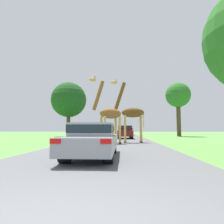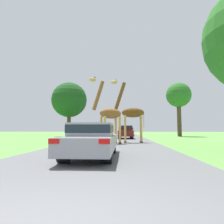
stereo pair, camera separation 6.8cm
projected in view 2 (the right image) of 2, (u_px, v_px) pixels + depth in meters
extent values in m
cube|color=#5B5B5E|center=(118.00, 136.00, 31.58)|extent=(7.07, 120.00, 0.00)
cylinder|color=tan|center=(105.00, 130.00, 14.20)|extent=(0.18, 0.18, 2.03)
cylinder|color=#2D2319|center=(105.00, 144.00, 14.12)|extent=(0.23, 0.23, 0.11)
cylinder|color=tan|center=(101.00, 130.00, 14.77)|extent=(0.18, 0.18, 2.03)
cylinder|color=#2D2319|center=(101.00, 143.00, 14.69)|extent=(0.23, 0.23, 0.11)
cylinder|color=tan|center=(120.00, 130.00, 14.76)|extent=(0.18, 0.18, 2.03)
cylinder|color=#2D2319|center=(120.00, 143.00, 14.68)|extent=(0.23, 0.23, 0.11)
cylinder|color=tan|center=(116.00, 130.00, 15.33)|extent=(0.18, 0.18, 2.03)
cylinder|color=#2D2319|center=(116.00, 143.00, 15.25)|extent=(0.23, 0.23, 0.11)
ellipsoid|color=brown|center=(111.00, 113.00, 14.87)|extent=(1.89, 1.55, 0.78)
cylinder|color=brown|center=(98.00, 95.00, 14.52)|extent=(0.96, 0.73, 2.22)
ellipsoid|color=tan|center=(93.00, 80.00, 14.40)|extent=(0.60, 0.49, 0.30)
cylinder|color=tan|center=(120.00, 121.00, 15.21)|extent=(0.06, 0.06, 1.12)
cone|color=brown|center=(95.00, 77.00, 14.44)|extent=(0.07, 0.07, 0.16)
cone|color=brown|center=(94.00, 77.00, 14.56)|extent=(0.07, 0.07, 0.16)
cylinder|color=tan|center=(125.00, 129.00, 16.01)|extent=(0.15, 0.15, 2.21)
cylinder|color=#2D2319|center=(125.00, 142.00, 15.92)|extent=(0.20, 0.20, 0.09)
cylinder|color=tan|center=(125.00, 129.00, 16.57)|extent=(0.15, 0.15, 2.21)
cylinder|color=#2D2319|center=(125.00, 142.00, 16.48)|extent=(0.20, 0.20, 0.09)
cylinder|color=tan|center=(141.00, 129.00, 15.97)|extent=(0.15, 0.15, 2.21)
cylinder|color=#2D2319|center=(142.00, 142.00, 15.88)|extent=(0.20, 0.20, 0.09)
cylinder|color=tan|center=(141.00, 129.00, 16.53)|extent=(0.15, 0.15, 2.21)
cylinder|color=#2D2319|center=(141.00, 142.00, 16.44)|extent=(0.20, 0.20, 0.09)
ellipsoid|color=brown|center=(133.00, 113.00, 16.39)|extent=(1.86, 0.71, 0.80)
cylinder|color=brown|center=(120.00, 96.00, 16.54)|extent=(1.02, 0.32, 2.37)
ellipsoid|color=tan|center=(114.00, 82.00, 16.66)|extent=(0.57, 0.25, 0.30)
cylinder|color=tan|center=(144.00, 120.00, 16.30)|extent=(0.05, 0.05, 1.22)
cone|color=brown|center=(116.00, 79.00, 16.61)|extent=(0.07, 0.07, 0.16)
cone|color=brown|center=(116.00, 80.00, 16.74)|extent=(0.07, 0.07, 0.16)
cube|color=gray|center=(92.00, 143.00, 7.70)|extent=(1.71, 4.54, 0.56)
cube|color=gray|center=(92.00, 129.00, 7.75)|extent=(1.54, 2.04, 0.48)
cube|color=#19232D|center=(92.00, 129.00, 7.75)|extent=(1.55, 2.06, 0.29)
cube|color=red|center=(54.00, 141.00, 5.49)|extent=(0.31, 0.03, 0.14)
cube|color=red|center=(104.00, 141.00, 5.41)|extent=(0.31, 0.03, 0.14)
cylinder|color=black|center=(82.00, 146.00, 9.08)|extent=(0.34, 0.62, 0.62)
cylinder|color=black|center=(112.00, 146.00, 8.99)|extent=(0.34, 0.62, 0.62)
cylinder|color=black|center=(64.00, 153.00, 6.37)|extent=(0.34, 0.62, 0.62)
cylinder|color=black|center=(107.00, 154.00, 6.28)|extent=(0.34, 0.62, 0.62)
cube|color=#561914|center=(125.00, 133.00, 23.22)|extent=(1.71, 4.22, 0.65)
cube|color=#561914|center=(125.00, 128.00, 23.27)|extent=(1.54, 1.90, 0.55)
cube|color=#19232D|center=(125.00, 128.00, 23.28)|extent=(1.56, 1.92, 0.33)
cube|color=red|center=(119.00, 131.00, 21.18)|extent=(0.31, 0.03, 0.16)
cube|color=red|center=(132.00, 131.00, 21.09)|extent=(0.31, 0.03, 0.16)
cylinder|color=black|center=(120.00, 135.00, 24.50)|extent=(0.34, 0.68, 0.68)
cylinder|color=black|center=(131.00, 135.00, 24.42)|extent=(0.34, 0.68, 0.68)
cylinder|color=black|center=(119.00, 136.00, 21.98)|extent=(0.34, 0.68, 0.68)
cylinder|color=black|center=(132.00, 136.00, 21.90)|extent=(0.34, 0.68, 0.68)
cube|color=silver|center=(128.00, 132.00, 32.75)|extent=(1.73, 4.01, 0.65)
cube|color=silver|center=(128.00, 129.00, 32.79)|extent=(1.56, 1.80, 0.48)
cube|color=#19232D|center=(128.00, 129.00, 32.80)|extent=(1.57, 1.82, 0.29)
cube|color=red|center=(124.00, 131.00, 30.80)|extent=(0.31, 0.03, 0.16)
cube|color=red|center=(133.00, 131.00, 30.72)|extent=(0.31, 0.03, 0.16)
cylinder|color=black|center=(124.00, 134.00, 33.96)|extent=(0.35, 0.60, 0.60)
cylinder|color=black|center=(132.00, 134.00, 33.88)|extent=(0.35, 0.60, 0.60)
cylinder|color=black|center=(124.00, 134.00, 31.57)|extent=(0.35, 0.60, 0.60)
cylinder|color=black|center=(133.00, 134.00, 31.48)|extent=(0.35, 0.60, 0.60)
cylinder|color=#4C3828|center=(69.00, 121.00, 29.81)|extent=(0.57, 0.57, 4.71)
sphere|color=#194719|center=(69.00, 100.00, 30.08)|extent=(5.26, 5.26, 5.26)
cylinder|color=#4C3828|center=(179.00, 117.00, 30.09)|extent=(0.63, 0.63, 5.73)
sphere|color=#286623|center=(179.00, 95.00, 30.38)|extent=(3.75, 3.75, 3.75)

